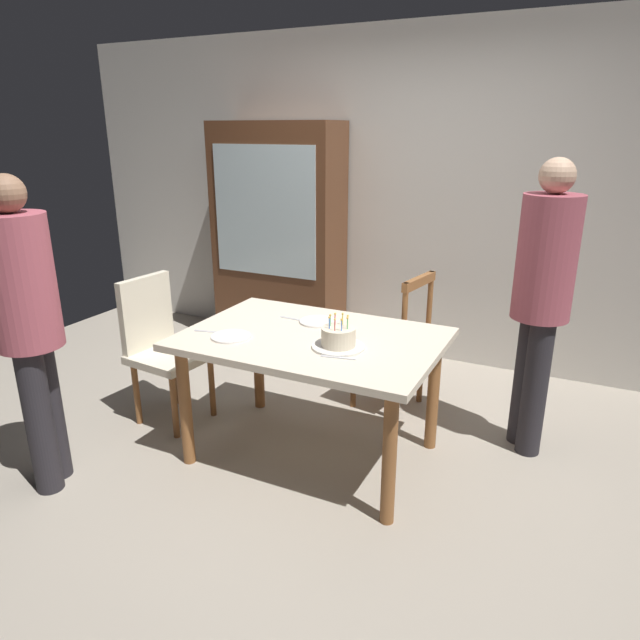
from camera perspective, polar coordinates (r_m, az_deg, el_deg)
ground at (r=3.48m, az=-0.76°, el=-13.24°), size 6.40×6.40×0.00m
back_wall at (r=4.71m, az=9.56°, el=11.85°), size 6.40×0.10×2.60m
dining_table at (r=3.19m, az=-0.81°, el=-3.20°), size 1.41×0.98×0.75m
birthday_cake at (r=2.97m, az=1.86°, el=-1.90°), size 0.28×0.28×0.18m
plate_near_celebrant at (r=3.16m, az=-8.92°, el=-1.64°), size 0.22×0.22×0.01m
plate_far_side at (r=3.37m, az=-0.20°, el=-0.14°), size 0.22×0.22×0.01m
fork_near_celebrant at (r=3.27m, az=-11.05°, el=-1.15°), size 0.18×0.06×0.01m
fork_far_side at (r=3.42m, az=-2.72°, el=0.12°), size 0.18×0.03×0.01m
fork_near_guest at (r=2.85m, az=1.84°, el=-3.79°), size 0.18×0.05×0.01m
chair_spindle_back at (r=3.88m, az=7.30°, el=-2.37°), size 0.51×0.51×0.95m
chair_upholstered at (r=3.82m, az=-15.69°, el=-2.11°), size 0.49×0.48×0.95m
person_celebrant at (r=3.18m, az=-27.28°, el=0.05°), size 0.32×0.32×1.65m
person_guest at (r=3.40m, az=21.39°, el=2.58°), size 0.32×0.32×1.70m
china_cabinet at (r=4.94m, az=-4.20°, el=8.27°), size 1.10×0.45×1.90m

